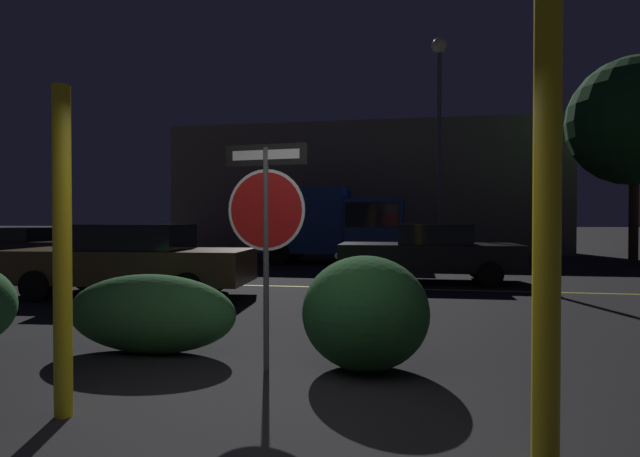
% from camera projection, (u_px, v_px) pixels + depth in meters
% --- Properties ---
extents(ground_plane, '(260.00, 260.00, 0.00)m').
position_uv_depth(ground_plane, '(262.00, 430.00, 3.72)').
color(ground_plane, black).
extents(road_center_stripe, '(32.27, 0.12, 0.01)m').
position_uv_depth(road_center_stripe, '(360.00, 288.00, 11.56)').
color(road_center_stripe, gold).
rests_on(road_center_stripe, ground_plane).
extents(stop_sign, '(0.90, 0.11, 2.36)m').
position_uv_depth(stop_sign, '(266.00, 211.00, 5.19)').
color(stop_sign, '#4C4C51').
rests_on(stop_sign, ground_plane).
extents(yellow_pole_left, '(0.14, 0.14, 2.63)m').
position_uv_depth(yellow_pole_left, '(62.00, 252.00, 3.95)').
color(yellow_pole_left, yellow).
rests_on(yellow_pole_left, ground_plane).
extents(yellow_pole_right, '(0.16, 0.16, 3.02)m').
position_uv_depth(yellow_pole_right, '(547.00, 229.00, 3.04)').
color(yellow_pole_right, yellow).
rests_on(yellow_pole_right, ground_plane).
extents(hedge_bush_1, '(2.09, 0.80, 0.93)m').
position_uv_depth(hedge_bush_1, '(151.00, 314.00, 5.88)').
color(hedge_bush_1, '#2D6633').
rests_on(hedge_bush_1, ground_plane).
extents(hedge_bush_2, '(1.33, 1.18, 1.20)m').
position_uv_depth(hedge_bush_2, '(365.00, 313.00, 5.20)').
color(hedge_bush_2, '#1E4C23').
rests_on(hedge_bush_2, ground_plane).
extents(passing_car_0, '(4.10, 1.97, 1.35)m').
position_uv_depth(passing_car_0, '(19.00, 249.00, 15.16)').
color(passing_car_0, black).
rests_on(passing_car_0, ground_plane).
extents(passing_car_1, '(5.08, 2.15, 1.49)m').
position_uv_depth(passing_car_1, '(133.00, 260.00, 10.30)').
color(passing_car_1, brown).
rests_on(passing_car_1, ground_plane).
extents(passing_car_2, '(4.60, 2.05, 1.48)m').
position_uv_depth(passing_car_2, '(429.00, 253.00, 12.81)').
color(passing_car_2, black).
rests_on(passing_car_2, ground_plane).
extents(delivery_truck, '(5.48, 2.57, 2.75)m').
position_uv_depth(delivery_truck, '(331.00, 222.00, 18.36)').
color(delivery_truck, navy).
rests_on(delivery_truck, ground_plane).
extents(street_lamp, '(0.52, 0.52, 7.88)m').
position_uv_depth(street_lamp, '(439.00, 110.00, 17.24)').
color(street_lamp, '#4C4C51').
rests_on(street_lamp, ground_plane).
extents(tree_0, '(4.65, 4.65, 7.51)m').
position_uv_depth(tree_0, '(635.00, 121.00, 18.09)').
color(tree_0, '#422D1E').
rests_on(tree_0, ground_plane).
extents(building_backdrop, '(19.38, 3.57, 6.39)m').
position_uv_depth(building_backdrop, '(363.00, 189.00, 25.60)').
color(building_backdrop, '#7A6B5B').
rests_on(building_backdrop, ground_plane).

